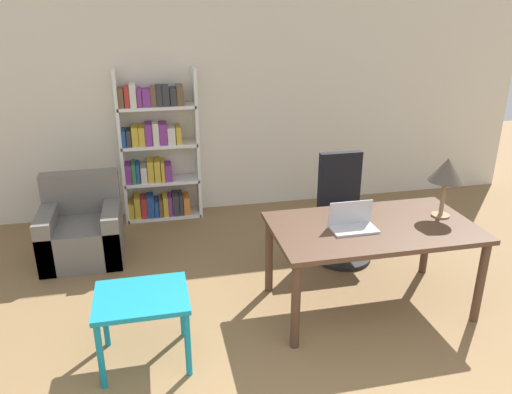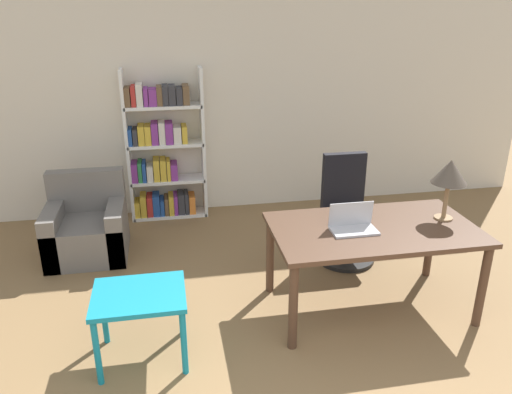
{
  "view_description": "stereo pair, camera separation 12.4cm",
  "coord_description": "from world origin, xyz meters",
  "px_view_note": "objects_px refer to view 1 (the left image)",
  "views": [
    {
      "loc": [
        -0.77,
        -1.34,
        2.44
      ],
      "look_at": [
        0.02,
        2.24,
        1.0
      ],
      "focal_mm": 35.0,
      "sensor_mm": 36.0,
      "label": 1
    },
    {
      "loc": [
        -0.65,
        -1.36,
        2.44
      ],
      "look_at": [
        0.02,
        2.24,
        1.0
      ],
      "focal_mm": 35.0,
      "sensor_mm": 36.0,
      "label": 2
    }
  ],
  "objects_px": {
    "office_chair": "(342,215)",
    "side_table_blue": "(142,306)",
    "armchair": "(83,232)",
    "bookshelf": "(156,154)",
    "desk": "(372,235)",
    "table_lamp": "(447,171)",
    "laptop": "(353,223)"
  },
  "relations": [
    {
      "from": "table_lamp",
      "to": "side_table_blue",
      "type": "height_order",
      "value": "table_lamp"
    },
    {
      "from": "side_table_blue",
      "to": "armchair",
      "type": "height_order",
      "value": "armchair"
    },
    {
      "from": "office_chair",
      "to": "side_table_blue",
      "type": "height_order",
      "value": "office_chair"
    },
    {
      "from": "armchair",
      "to": "bookshelf",
      "type": "relative_size",
      "value": 0.47
    },
    {
      "from": "desk",
      "to": "laptop",
      "type": "xyz_separation_m",
      "value": [
        -0.19,
        -0.02,
        0.14
      ]
    },
    {
      "from": "desk",
      "to": "laptop",
      "type": "distance_m",
      "value": 0.24
    },
    {
      "from": "table_lamp",
      "to": "side_table_blue",
      "type": "xyz_separation_m",
      "value": [
        -2.5,
        -0.37,
        -0.69
      ]
    },
    {
      "from": "laptop",
      "to": "armchair",
      "type": "distance_m",
      "value": 2.74
    },
    {
      "from": "table_lamp",
      "to": "office_chair",
      "type": "xyz_separation_m",
      "value": [
        -0.53,
        0.85,
        -0.7
      ]
    },
    {
      "from": "side_table_blue",
      "to": "armchair",
      "type": "xyz_separation_m",
      "value": [
        -0.59,
        1.76,
        -0.18
      ]
    },
    {
      "from": "laptop",
      "to": "bookshelf",
      "type": "relative_size",
      "value": 0.21
    },
    {
      "from": "desk",
      "to": "laptop",
      "type": "bearing_deg",
      "value": -173.26
    },
    {
      "from": "desk",
      "to": "side_table_blue",
      "type": "xyz_separation_m",
      "value": [
        -1.86,
        -0.31,
        -0.2
      ]
    },
    {
      "from": "desk",
      "to": "bookshelf",
      "type": "height_order",
      "value": "bookshelf"
    },
    {
      "from": "bookshelf",
      "to": "office_chair",
      "type": "bearing_deg",
      "value": -38.25
    },
    {
      "from": "desk",
      "to": "bookshelf",
      "type": "relative_size",
      "value": 0.94
    },
    {
      "from": "laptop",
      "to": "office_chair",
      "type": "distance_m",
      "value": 1.04
    },
    {
      "from": "laptop",
      "to": "side_table_blue",
      "type": "distance_m",
      "value": 1.73
    },
    {
      "from": "desk",
      "to": "armchair",
      "type": "xyz_separation_m",
      "value": [
        -2.45,
        1.45,
        -0.39
      ]
    },
    {
      "from": "table_lamp",
      "to": "side_table_blue",
      "type": "distance_m",
      "value": 2.62
    },
    {
      "from": "armchair",
      "to": "bookshelf",
      "type": "bearing_deg",
      "value": 46.98
    },
    {
      "from": "side_table_blue",
      "to": "laptop",
      "type": "bearing_deg",
      "value": 9.86
    },
    {
      "from": "table_lamp",
      "to": "office_chair",
      "type": "height_order",
      "value": "table_lamp"
    },
    {
      "from": "armchair",
      "to": "bookshelf",
      "type": "height_order",
      "value": "bookshelf"
    },
    {
      "from": "laptop",
      "to": "side_table_blue",
      "type": "relative_size",
      "value": 0.56
    },
    {
      "from": "desk",
      "to": "side_table_blue",
      "type": "bearing_deg",
      "value": -170.47
    },
    {
      "from": "office_chair",
      "to": "bookshelf",
      "type": "relative_size",
      "value": 0.6
    },
    {
      "from": "office_chair",
      "to": "armchair",
      "type": "distance_m",
      "value": 2.62
    },
    {
      "from": "desk",
      "to": "table_lamp",
      "type": "height_order",
      "value": "table_lamp"
    },
    {
      "from": "bookshelf",
      "to": "laptop",
      "type": "bearing_deg",
      "value": -57.77
    },
    {
      "from": "office_chair",
      "to": "side_table_blue",
      "type": "bearing_deg",
      "value": -148.26
    },
    {
      "from": "office_chair",
      "to": "bookshelf",
      "type": "bearing_deg",
      "value": 141.75
    }
  ]
}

